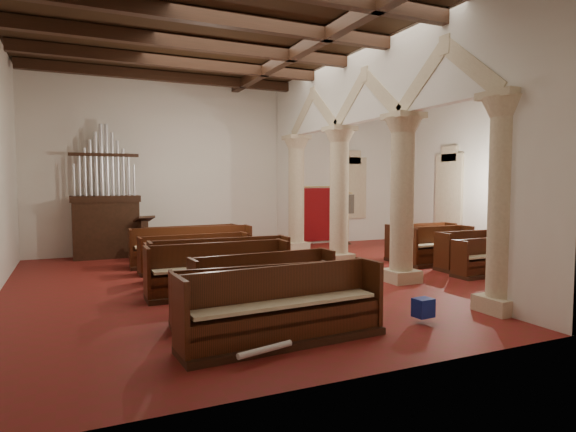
# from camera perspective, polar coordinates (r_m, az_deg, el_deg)

# --- Properties ---
(floor) EXTENTS (14.00, 14.00, 0.00)m
(floor) POSITION_cam_1_polar(r_m,az_deg,el_deg) (12.47, 2.31, -7.21)
(floor) COLOR maroon
(floor) RESTS_ON ground
(ceiling) EXTENTS (14.00, 14.00, 0.00)m
(ceiling) POSITION_cam_1_polar(r_m,az_deg,el_deg) (12.74, 2.39, 20.30)
(ceiling) COLOR black
(ceiling) RESTS_ON wall_back
(wall_back) EXTENTS (14.00, 0.02, 6.00)m
(wall_back) POSITION_cam_1_polar(r_m,az_deg,el_deg) (17.81, -6.35, 5.83)
(wall_back) COLOR white
(wall_back) RESTS_ON floor
(wall_front) EXTENTS (14.00, 0.02, 6.00)m
(wall_front) POSITION_cam_1_polar(r_m,az_deg,el_deg) (7.39, 23.85, 8.14)
(wall_front) COLOR white
(wall_front) RESTS_ON floor
(wall_right) EXTENTS (0.02, 12.00, 6.00)m
(wall_right) POSITION_cam_1_polar(r_m,az_deg,el_deg) (16.60, 24.63, 5.63)
(wall_right) COLOR white
(wall_right) RESTS_ON floor
(ceiling_beams) EXTENTS (13.80, 11.80, 0.30)m
(ceiling_beams) POSITION_cam_1_polar(r_m,az_deg,el_deg) (12.70, 2.39, 19.52)
(ceiling_beams) COLOR #331B10
(ceiling_beams) RESTS_ON wall_back
(arcade) EXTENTS (0.90, 11.90, 6.00)m
(arcade) POSITION_cam_1_polar(r_m,az_deg,el_deg) (13.19, 9.46, 8.91)
(arcade) COLOR beige
(arcade) RESTS_ON floor
(window_right_a) EXTENTS (0.03, 1.00, 2.20)m
(window_right_a) POSITION_cam_1_polar(r_m,az_deg,el_deg) (15.62, 28.64, 2.69)
(window_right_a) COLOR #2B6247
(window_right_a) RESTS_ON wall_right
(window_right_b) EXTENTS (0.03, 1.00, 2.20)m
(window_right_b) POSITION_cam_1_polar(r_m,az_deg,el_deg) (18.32, 18.62, 3.09)
(window_right_b) COLOR #2B6247
(window_right_b) RESTS_ON wall_right
(window_back) EXTENTS (1.00, 0.03, 2.20)m
(window_back) POSITION_cam_1_polar(r_m,az_deg,el_deg) (19.90, 7.54, 3.32)
(window_back) COLOR #2B6247
(window_back) RESTS_ON wall_back
(pipe_organ) EXTENTS (2.10, 0.85, 4.40)m
(pipe_organ) POSITION_cam_1_polar(r_m,az_deg,el_deg) (16.51, -20.80, 0.08)
(pipe_organ) COLOR #331B10
(pipe_organ) RESTS_ON floor
(lectern) EXTENTS (0.67, 0.71, 1.38)m
(lectern) POSITION_cam_1_polar(r_m,az_deg,el_deg) (16.07, -16.77, -2.80)
(lectern) COLOR #392712
(lectern) RESTS_ON floor
(dossal_curtain) EXTENTS (1.80, 0.07, 2.17)m
(dossal_curtain) POSITION_cam_1_polar(r_m,az_deg,el_deg) (19.14, 3.79, 0.22)
(dossal_curtain) COLOR maroon
(dossal_curtain) RESTS_ON floor
(processional_banner) EXTENTS (0.48, 0.61, 2.10)m
(processional_banner) POSITION_cam_1_polar(r_m,az_deg,el_deg) (19.02, 7.15, -1.05)
(processional_banner) COLOR #331B10
(processional_banner) RESTS_ON floor
(hymnal_box_a) EXTENTS (0.34, 0.29, 0.32)m
(hymnal_box_a) POSITION_cam_1_polar(r_m,az_deg,el_deg) (8.78, 15.73, -10.41)
(hymnal_box_a) COLOR navy
(hymnal_box_a) RESTS_ON floor
(hymnal_box_b) EXTENTS (0.42, 0.37, 0.35)m
(hymnal_box_b) POSITION_cam_1_polar(r_m,az_deg,el_deg) (10.89, 6.16, -7.40)
(hymnal_box_b) COLOR navy
(hymnal_box_b) RESTS_ON floor
(hymnal_box_c) EXTENTS (0.34, 0.31, 0.27)m
(hymnal_box_c) POSITION_cam_1_polar(r_m,az_deg,el_deg) (12.28, 0.03, -6.25)
(hymnal_box_c) COLOR navy
(hymnal_box_c) RESTS_ON floor
(tube_heater_a) EXTENTS (0.87, 0.30, 0.09)m
(tube_heater_a) POSITION_cam_1_polar(r_m,az_deg,el_deg) (6.78, -2.72, -15.52)
(tube_heater_a) COLOR white
(tube_heater_a) RESTS_ON floor
(tube_heater_b) EXTENTS (1.03, 0.16, 0.10)m
(tube_heater_b) POSITION_cam_1_polar(r_m,az_deg,el_deg) (9.09, 1.87, -10.42)
(tube_heater_b) COLOR silver
(tube_heater_b) RESTS_ON floor
(nave_pew_0) EXTENTS (3.29, 0.98, 1.15)m
(nave_pew_0) POSITION_cam_1_polar(r_m,az_deg,el_deg) (7.39, -0.39, -12.05)
(nave_pew_0) COLOR #331B10
(nave_pew_0) RESTS_ON floor
(nave_pew_1) EXTENTS (2.90, 0.83, 0.97)m
(nave_pew_1) POSITION_cam_1_polar(r_m,az_deg,el_deg) (8.47, -3.93, -10.40)
(nave_pew_1) COLOR #331B10
(nave_pew_1) RESTS_ON floor
(nave_pew_2) EXTENTS (2.94, 0.86, 1.04)m
(nave_pew_2) POSITION_cam_1_polar(r_m,az_deg,el_deg) (9.49, -2.79, -8.67)
(nave_pew_2) COLOR #331B10
(nave_pew_2) RESTS_ON floor
(nave_pew_3) EXTENTS (3.07, 0.77, 1.12)m
(nave_pew_3) POSITION_cam_1_polar(r_m,az_deg,el_deg) (10.53, -8.19, -7.28)
(nave_pew_3) COLOR #331B10
(nave_pew_3) RESTS_ON floor
(nave_pew_4) EXTENTS (3.31, 0.84, 1.10)m
(nave_pew_4) POSITION_cam_1_polar(r_m,az_deg,el_deg) (11.49, -7.94, -6.37)
(nave_pew_4) COLOR #331B10
(nave_pew_4) RESTS_ON floor
(nave_pew_5) EXTENTS (2.71, 0.72, 0.96)m
(nave_pew_5) POSITION_cam_1_polar(r_m,az_deg,el_deg) (12.30, -10.32, -5.93)
(nave_pew_5) COLOR #331B10
(nave_pew_5) RESTS_ON floor
(nave_pew_6) EXTENTS (3.00, 0.78, 0.99)m
(nave_pew_6) POSITION_cam_1_polar(r_m,az_deg,el_deg) (13.47, -10.98, -5.03)
(nave_pew_6) COLOR #331B10
(nave_pew_6) RESTS_ON floor
(nave_pew_7) EXTENTS (3.52, 0.92, 1.12)m
(nave_pew_7) POSITION_cam_1_polar(r_m,az_deg,el_deg) (14.38, -11.30, -4.29)
(nave_pew_7) COLOR #331B10
(nave_pew_7) RESTS_ON floor
(nave_pew_8) EXTENTS (2.94, 0.86, 1.06)m
(nave_pew_8) POSITION_cam_1_polar(r_m,az_deg,el_deg) (15.48, -11.27, -3.78)
(nave_pew_8) COLOR #331B10
(nave_pew_8) RESTS_ON floor
(aisle_pew_0) EXTENTS (1.90, 0.68, 0.97)m
(aisle_pew_0) POSITION_cam_1_polar(r_m,az_deg,el_deg) (13.54, 22.41, -5.21)
(aisle_pew_0) COLOR #331B10
(aisle_pew_0) RESTS_ON floor
(aisle_pew_1) EXTENTS (2.08, 0.73, 1.07)m
(aisle_pew_1) POSITION_cam_1_polar(r_m,az_deg,el_deg) (14.38, 20.83, -4.51)
(aisle_pew_1) COLOR #331B10
(aisle_pew_1) RESTS_ON floor
(aisle_pew_2) EXTENTS (2.15, 0.75, 1.12)m
(aisle_pew_2) POSITION_cam_1_polar(r_m,az_deg,el_deg) (14.88, 17.41, -4.08)
(aisle_pew_2) COLOR #331B10
(aisle_pew_2) RESTS_ON floor
(aisle_pew_3) EXTENTS (2.31, 0.76, 1.13)m
(aisle_pew_3) POSITION_cam_1_polar(r_m,az_deg,el_deg) (15.70, 15.51, -3.63)
(aisle_pew_3) COLOR #331B10
(aisle_pew_3) RESTS_ON floor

